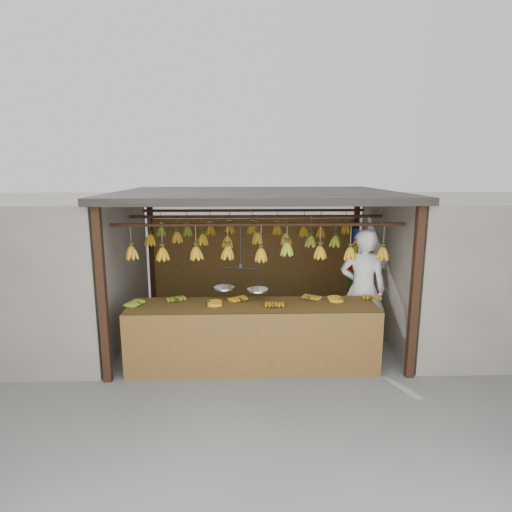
{
  "coord_description": "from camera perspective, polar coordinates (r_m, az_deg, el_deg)",
  "views": [
    {
      "loc": [
        -0.21,
        -6.74,
        2.75
      ],
      "look_at": [
        0.0,
        0.3,
        1.3
      ],
      "focal_mm": 30.0,
      "sensor_mm": 36.0,
      "label": 1
    }
  ],
  "objects": [
    {
      "name": "hanging_bananas",
      "position": [
        6.84,
        0.03,
        2.14
      ],
      "size": [
        3.61,
        2.24,
        0.37
      ],
      "color": "#C68C15",
      "rests_on": "ground"
    },
    {
      "name": "neighbor_right",
      "position": [
        7.91,
        27.14,
        -1.34
      ],
      "size": [
        3.0,
        3.0,
        2.3
      ],
      "primitive_type": "cube",
      "color": "slate",
      "rests_on": "ground"
    },
    {
      "name": "stall",
      "position": [
        7.12,
        -0.01,
        5.35
      ],
      "size": [
        4.3,
        3.3,
        2.4
      ],
      "color": "black",
      "rests_on": "ground"
    },
    {
      "name": "balance_scale",
      "position": [
        5.96,
        -2.04,
        -3.96
      ],
      "size": [
        0.75,
        0.39,
        0.91
      ],
      "color": "black",
      "rests_on": "ground"
    },
    {
      "name": "vendor",
      "position": [
        6.72,
        14.02,
        -4.34
      ],
      "size": [
        0.77,
        0.59,
        1.88
      ],
      "primitive_type": "imported",
      "rotation": [
        0.0,
        0.0,
        2.92
      ],
      "color": "white",
      "rests_on": "ground"
    },
    {
      "name": "bag_bundles",
      "position": [
        8.55,
        12.88,
        -0.4
      ],
      "size": [
        0.08,
        0.26,
        1.26
      ],
      "color": "#1426BF",
      "rests_on": "ground"
    },
    {
      "name": "counter",
      "position": [
        5.88,
        -0.38,
        -8.67
      ],
      "size": [
        3.53,
        0.78,
        0.96
      ],
      "color": "brown",
      "rests_on": "ground"
    },
    {
      "name": "ground",
      "position": [
        7.28,
        0.07,
        -10.55
      ],
      "size": [
        80.0,
        80.0,
        0.0
      ],
      "primitive_type": "plane",
      "color": "#5B5B57"
    },
    {
      "name": "neighbor_left",
      "position": [
        7.71,
        -27.75,
        -1.7
      ],
      "size": [
        3.0,
        3.0,
        2.3
      ],
      "primitive_type": "cube",
      "color": "slate",
      "rests_on": "ground"
    }
  ]
}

